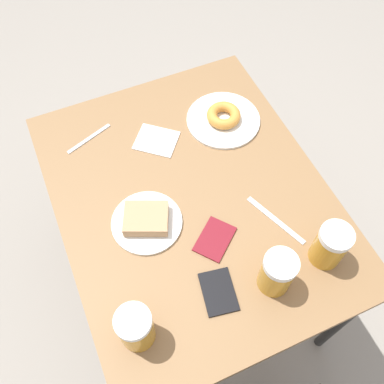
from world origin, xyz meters
name	(u,v)px	position (x,y,z in m)	size (l,w,h in m)	color
ground_plane	(192,276)	(0.00, 0.00, 0.00)	(8.00, 8.00, 0.00)	gray
table	(192,205)	(0.00, 0.00, 0.66)	(0.83, 1.04, 0.72)	olive
plate_with_cake	(147,220)	(0.16, 0.04, 0.74)	(0.22, 0.22, 0.05)	white
plate_with_donut	(223,118)	(-0.22, -0.24, 0.74)	(0.26, 0.26, 0.05)	white
beer_mug_left	(277,273)	(-0.09, 0.35, 0.79)	(0.09, 0.09, 0.15)	#C68C23
beer_mug_center	(330,246)	(-0.27, 0.34, 0.79)	(0.09, 0.09, 0.15)	#C68C23
beer_mug_right	(136,328)	(0.30, 0.34, 0.79)	(0.09, 0.09, 0.15)	#C68C23
napkin_folded	(156,140)	(0.02, -0.25, 0.72)	(0.18, 0.18, 0.00)	white
fork	(89,139)	(0.23, -0.35, 0.72)	(0.17, 0.07, 0.00)	silver
knife	(276,220)	(-0.20, 0.18, 0.72)	(0.09, 0.21, 0.00)	silver
passport_near_edge	(214,239)	(0.00, 0.17, 0.73)	(0.15, 0.15, 0.01)	maroon
passport_far_edge	(218,292)	(0.06, 0.32, 0.73)	(0.11, 0.14, 0.01)	black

